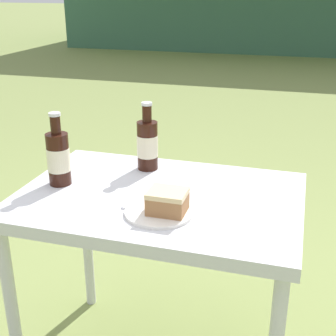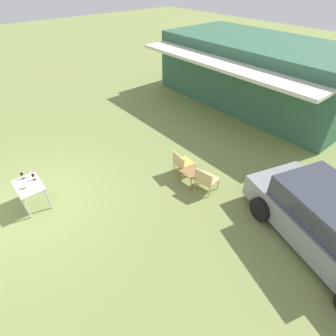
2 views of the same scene
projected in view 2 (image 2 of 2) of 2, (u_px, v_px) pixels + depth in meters
name	position (u px, v px, depth m)	size (l,w,h in m)	color
ground_plane	(37.00, 204.00, 7.14)	(60.00, 60.00, 0.00)	olive
cabin_building	(257.00, 72.00, 11.75)	(8.51, 5.40, 2.67)	#38664C
parked_car	(333.00, 226.00, 5.74)	(4.52, 2.89, 1.33)	gray
wicker_chair_cushioned	(183.00, 162.00, 7.92)	(0.61, 0.57, 0.76)	tan
wicker_chair_plain	(206.00, 179.00, 7.32)	(0.61, 0.57, 0.76)	tan
garden_side_table	(190.00, 172.00, 7.60)	(0.56, 0.47, 0.45)	#996B42
patio_table	(29.00, 187.00, 6.76)	(0.89, 0.61, 0.70)	silver
cake_on_plate	(23.00, 187.00, 6.60)	(0.20, 0.20, 0.08)	white
cola_bottle_near	(34.00, 177.00, 6.82)	(0.07, 0.07, 0.24)	black
cola_bottle_far	(22.00, 176.00, 6.85)	(0.07, 0.07, 0.24)	black
fork	(22.00, 187.00, 6.63)	(0.16, 0.04, 0.01)	silver
loose_bottle_cap	(27.00, 186.00, 6.67)	(0.03, 0.03, 0.01)	silver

